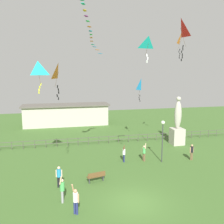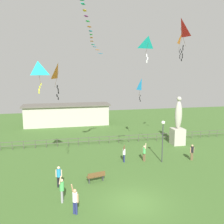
{
  "view_description": "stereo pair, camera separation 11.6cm",
  "coord_description": "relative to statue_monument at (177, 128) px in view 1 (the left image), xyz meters",
  "views": [
    {
      "loc": [
        -4.86,
        -14.68,
        8.91
      ],
      "look_at": [
        -0.32,
        5.81,
        5.41
      ],
      "focal_mm": 38.84,
      "sensor_mm": 36.0,
      "label": 1
    },
    {
      "loc": [
        -4.75,
        -14.71,
        8.91
      ],
      "look_at": [
        -0.32,
        5.81,
        5.41
      ],
      "focal_mm": 38.84,
      "sensor_mm": 36.0,
      "label": 2
    }
  ],
  "objects": [
    {
      "name": "person_3",
      "position": [
        -13.34,
        -12.4,
        -1.04
      ],
      "size": [
        0.47,
        0.46,
        1.98
      ],
      "color": "navy",
      "rests_on": "ground_plane"
    },
    {
      "name": "person_2",
      "position": [
        -14.13,
        -10.78,
        -1.03
      ],
      "size": [
        0.36,
        0.52,
        2.01
      ],
      "color": "#99999E",
      "rests_on": "ground_plane"
    },
    {
      "name": "person_4",
      "position": [
        -14.33,
        -8.47,
        -1.06
      ],
      "size": [
        0.51,
        0.32,
        1.7
      ],
      "color": "black",
      "rests_on": "ground_plane"
    },
    {
      "name": "kite_3",
      "position": [
        -15.72,
        -5.6,
        7.0
      ],
      "size": [
        1.27,
        1.29,
        2.55
      ],
      "color": "#19B2B2"
    },
    {
      "name": "pavilion_building",
      "position": [
        -12.98,
        14.07,
        -0.23
      ],
      "size": [
        14.27,
        3.98,
        3.55
      ],
      "color": "#B7B2A3",
      "rests_on": "ground_plane"
    },
    {
      "name": "kite_2",
      "position": [
        -4.35,
        -7.97,
        10.22
      ],
      "size": [
        1.05,
        0.93,
        3.34
      ],
      "color": "red"
    },
    {
      "name": "person_1",
      "position": [
        -1.12,
        -5.35,
        -1.09
      ],
      "size": [
        0.49,
        0.3,
        1.64
      ],
      "color": "brown",
      "rests_on": "ground_plane"
    },
    {
      "name": "kite_0",
      "position": [
        -4.23,
        1.63,
        5.28
      ],
      "size": [
        0.7,
        0.95,
        2.86
      ],
      "color": "#198CD1"
    },
    {
      "name": "kite_5",
      "position": [
        -7.74,
        -9.79,
        8.86
      ],
      "size": [
        0.97,
        0.77,
        1.82
      ],
      "color": "#19B2B2"
    },
    {
      "name": "lamppost",
      "position": [
        -4.33,
        -5.23,
        1.04
      ],
      "size": [
        0.36,
        0.36,
        4.21
      ],
      "color": "#38383D",
      "rests_on": "ground_plane"
    },
    {
      "name": "park_bench",
      "position": [
        -11.37,
        -8.15,
        -1.57
      ],
      "size": [
        1.55,
        0.74,
        0.85
      ],
      "color": "brown",
      "rests_on": "ground_plane"
    },
    {
      "name": "person_0",
      "position": [
        -5.97,
        -4.59,
        -1.08
      ],
      "size": [
        0.3,
        0.49,
        1.91
      ],
      "color": "brown",
      "rests_on": "ground_plane"
    },
    {
      "name": "kite_1",
      "position": [
        -0.78,
        -1.52,
        10.43
      ],
      "size": [
        0.94,
        1.04,
        2.86
      ],
      "color": "orange"
    },
    {
      "name": "streamer_kite",
      "position": [
        -12.0,
        -7.1,
        11.98
      ],
      "size": [
        3.08,
        6.84,
        4.12
      ],
      "color": "#1EB759"
    },
    {
      "name": "person_5",
      "position": [
        -8.01,
        -4.38,
        -1.13
      ],
      "size": [
        0.3,
        0.47,
        1.81
      ],
      "color": "navy",
      "rests_on": "ground_plane"
    },
    {
      "name": "waterfront_railing",
      "position": [
        -9.57,
        2.07,
        -1.42
      ],
      "size": [
        36.02,
        0.06,
        0.95
      ],
      "color": "#4C4742",
      "rests_on": "ground_plane"
    },
    {
      "name": "ground_plane",
      "position": [
        -9.28,
        -11.93,
        -2.03
      ],
      "size": [
        80.0,
        80.0,
        0.0
      ],
      "primitive_type": "plane",
      "color": "#3D6028"
    },
    {
      "name": "kite_4",
      "position": [
        -14.08,
        -8.64,
        6.85
      ],
      "size": [
        0.65,
        1.23,
        2.66
      ],
      "color": "orange"
    },
    {
      "name": "statue_monument",
      "position": [
        0.0,
        0.0,
        0.0
      ],
      "size": [
        1.49,
        1.49,
        5.96
      ],
      "color": "#B2AD9E",
      "rests_on": "ground_plane"
    }
  ]
}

